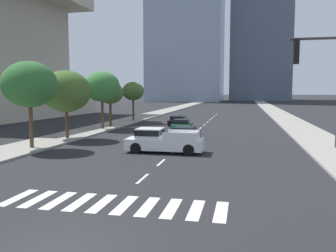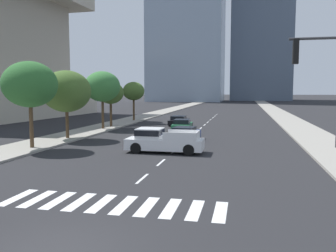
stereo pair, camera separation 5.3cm
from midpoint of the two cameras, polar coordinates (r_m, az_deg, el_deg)
ground_plane at (r=10.44m, az=-17.32°, el=-18.74°), size 800.00×800.00×0.00m
sidewalk_east at (r=39.00m, az=21.29°, el=-0.88°), size 4.00×260.00×0.15m
sidewalk_west at (r=41.63m, az=-10.52°, el=-0.19°), size 4.00×260.00×0.15m
crosswalk_near at (r=13.87m, az=-8.92°, el=-12.30°), size 8.55×2.26×0.01m
lane_divider_center at (r=40.81m, az=5.21°, el=-0.34°), size 0.14×50.00×0.01m
pickup_truck at (r=24.63m, az=-1.20°, el=-2.39°), size 5.35×1.98×1.67m
sedan_green_0 at (r=38.40m, az=2.22°, el=0.14°), size 2.08×4.57×1.21m
sedan_blue_1 at (r=29.81m, az=2.65°, el=-1.41°), size 2.18×4.64×1.27m
sedan_black_2 at (r=44.13m, az=1.65°, el=0.85°), size 1.98×4.82×1.18m
street_tree_nearest at (r=27.49m, az=-21.44°, el=6.23°), size 3.91×3.91×6.25m
street_tree_second at (r=32.08m, az=-16.14°, el=5.38°), size 4.26×4.26×5.89m
street_tree_third at (r=39.35m, az=-10.63°, el=6.25°), size 3.89×3.89×6.24m
street_tree_fourth at (r=41.60m, az=-9.33°, el=5.28°), size 3.03×3.03×5.19m
street_tree_fifth at (r=49.85m, az=-5.66°, el=5.59°), size 3.02×3.02×5.37m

